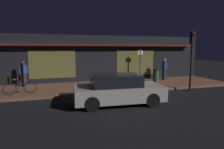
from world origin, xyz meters
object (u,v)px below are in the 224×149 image
traffic_light_pole (192,51)px  parked_car_near (118,89)px  motorcycle (119,77)px  person_bystander (164,69)px  person_photographer (24,73)px  bicycle_parked (20,88)px  trash_bin (156,75)px  sign_post (140,63)px

traffic_light_pole → parked_car_near: bearing=-165.4°
motorcycle → person_bystander: person_bystander is taller
person_photographer → person_bystander: size_ratio=1.00×
person_photographer → person_bystander: 10.28m
motorcycle → bicycle_parked: size_ratio=1.04×
trash_bin → parked_car_near: size_ratio=0.22×
person_bystander → traffic_light_pole: size_ratio=0.46×
person_photographer → trash_bin: person_photographer is taller
person_photographer → person_bystander: (10.27, -0.26, 0.00)m
motorcycle → sign_post: sign_post is taller
motorcycle → person_photographer: (-6.09, 1.27, 0.38)m
bicycle_parked → sign_post: sign_post is taller
sign_post → motorcycle: bearing=-149.9°
person_photographer → sign_post: bearing=-0.0°
sign_post → trash_bin: size_ratio=2.58×
bicycle_parked → person_photographer: person_photographer is taller
trash_bin → parked_car_near: bearing=-136.6°
person_photographer → person_bystander: same height
person_photographer → bicycle_parked: bearing=-87.9°
trash_bin → parked_car_near: (-4.45, -4.21, 0.08)m
person_bystander → parked_car_near: bearing=-138.7°
trash_bin → person_photographer: bearing=173.9°
person_bystander → parked_car_near: person_bystander is taller
motorcycle → bicycle_parked: bearing=-170.2°
person_bystander → motorcycle: bearing=-166.5°
motorcycle → parked_car_near: size_ratio=0.40×
bicycle_parked → person_bystander: (10.19, 2.04, 0.52)m
bicycle_parked → parked_car_near: 5.42m
person_bystander → person_photographer: bearing=178.5°
person_bystander → traffic_light_pole: (-0.46, -3.59, 1.45)m
sign_post → parked_car_near: (-3.61, -5.19, -0.81)m
parked_car_near → bicycle_parked: bearing=147.8°
person_bystander → parked_car_near: (-5.61, -4.93, -0.32)m
sign_post → trash_bin: (0.84, -0.98, -0.89)m
bicycle_parked → sign_post: (8.19, 2.30, 1.00)m
person_photographer → trash_bin: 9.18m
bicycle_parked → trash_bin: trash_bin is taller
motorcycle → traffic_light_pole: size_ratio=0.47×
traffic_light_pole → motorcycle: bearing=145.3°
motorcycle → person_bystander: 4.32m
bicycle_parked → sign_post: size_ratio=0.68×
motorcycle → trash_bin: 3.04m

